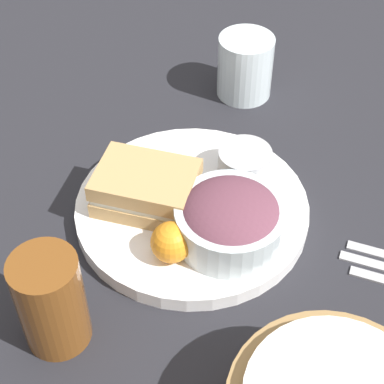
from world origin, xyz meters
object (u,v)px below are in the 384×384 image
Objects in this scene: dressing_cup at (245,164)px; drink_glass at (51,301)px; water_glass at (245,66)px; plate at (192,209)px; sandwich at (146,190)px; salad_bowl at (230,219)px.

drink_glass reaches higher than dressing_cup.
water_glass is at bearing -114.97° from drink_glass.
water_glass is (-0.20, -0.42, -0.01)m from drink_glass.
water_glass reaches higher than plate.
dressing_cup reaches higher than plate.
water_glass is (-0.12, -0.25, 0.00)m from sandwich.
drink_glass is 1.25× the size of water_glass.
plate is at bearing -47.80° from salad_bowl.
plate is at bearing 75.19° from water_glass.
sandwich is 2.00× the size of dressing_cup.
salad_bowl reaches higher than dressing_cup.
salad_bowl is 1.37× the size of water_glass.
plate is 3.05× the size of water_glass.
plate is at bearing -176.51° from sandwich.
dressing_cup is 0.57× the size of drink_glass.
salad_bowl is at bearing -145.01° from drink_glass.
dressing_cup is (-0.06, -0.05, 0.03)m from plate.
plate is 2.13× the size of sandwich.
drink_glass is at bearing 49.18° from dressing_cup.
plate is at bearing -127.20° from drink_glass.
sandwich is 0.18m from drink_glass.
sandwich is 1.05× the size of salad_bowl.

